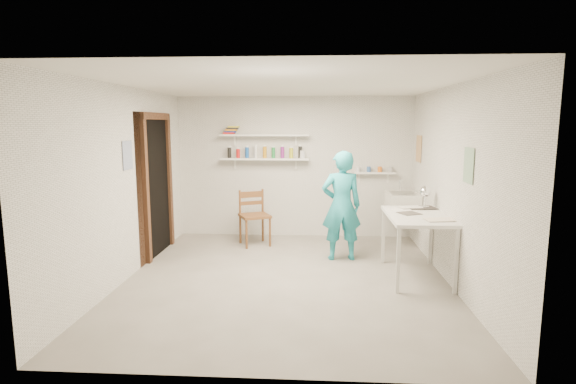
# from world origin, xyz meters

# --- Properties ---
(floor) EXTENTS (4.00, 4.50, 0.02)m
(floor) POSITION_xyz_m (0.00, 0.00, -0.01)
(floor) COLOR slate
(floor) RESTS_ON ground
(ceiling) EXTENTS (4.00, 4.50, 0.02)m
(ceiling) POSITION_xyz_m (0.00, 0.00, 2.41)
(ceiling) COLOR silver
(ceiling) RESTS_ON wall_back
(wall_back) EXTENTS (4.00, 0.02, 2.40)m
(wall_back) POSITION_xyz_m (0.00, 2.26, 1.20)
(wall_back) COLOR silver
(wall_back) RESTS_ON ground
(wall_front) EXTENTS (4.00, 0.02, 2.40)m
(wall_front) POSITION_xyz_m (0.00, -2.26, 1.20)
(wall_front) COLOR silver
(wall_front) RESTS_ON ground
(wall_left) EXTENTS (0.02, 4.50, 2.40)m
(wall_left) POSITION_xyz_m (-2.01, 0.00, 1.20)
(wall_left) COLOR silver
(wall_left) RESTS_ON ground
(wall_right) EXTENTS (0.02, 4.50, 2.40)m
(wall_right) POSITION_xyz_m (2.01, 0.00, 1.20)
(wall_right) COLOR silver
(wall_right) RESTS_ON ground
(doorway_recess) EXTENTS (0.02, 0.90, 2.00)m
(doorway_recess) POSITION_xyz_m (-1.99, 1.05, 1.00)
(doorway_recess) COLOR black
(doorway_recess) RESTS_ON wall_left
(corridor_box) EXTENTS (1.40, 1.50, 2.10)m
(corridor_box) POSITION_xyz_m (-2.70, 1.05, 1.05)
(corridor_box) COLOR brown
(corridor_box) RESTS_ON ground
(door_lintel) EXTENTS (0.06, 1.05, 0.10)m
(door_lintel) POSITION_xyz_m (-1.97, 1.05, 2.05)
(door_lintel) COLOR brown
(door_lintel) RESTS_ON wall_left
(door_jamb_near) EXTENTS (0.06, 0.10, 2.00)m
(door_jamb_near) POSITION_xyz_m (-1.97, 0.55, 1.00)
(door_jamb_near) COLOR brown
(door_jamb_near) RESTS_ON ground
(door_jamb_far) EXTENTS (0.06, 0.10, 2.00)m
(door_jamb_far) POSITION_xyz_m (-1.97, 1.55, 1.00)
(door_jamb_far) COLOR brown
(door_jamb_far) RESTS_ON ground
(shelf_lower) EXTENTS (1.50, 0.22, 0.03)m
(shelf_lower) POSITION_xyz_m (-0.50, 2.13, 1.35)
(shelf_lower) COLOR white
(shelf_lower) RESTS_ON wall_back
(shelf_upper) EXTENTS (1.50, 0.22, 0.03)m
(shelf_upper) POSITION_xyz_m (-0.50, 2.13, 1.75)
(shelf_upper) COLOR white
(shelf_upper) RESTS_ON wall_back
(ledge_shelf) EXTENTS (0.70, 0.14, 0.03)m
(ledge_shelf) POSITION_xyz_m (1.35, 2.17, 1.12)
(ledge_shelf) COLOR white
(ledge_shelf) RESTS_ON wall_back
(poster_left) EXTENTS (0.01, 0.28, 0.36)m
(poster_left) POSITION_xyz_m (-1.99, 0.05, 1.55)
(poster_left) COLOR #334C7F
(poster_left) RESTS_ON wall_left
(poster_right_a) EXTENTS (0.01, 0.34, 0.42)m
(poster_right_a) POSITION_xyz_m (1.99, 1.80, 1.55)
(poster_right_a) COLOR #995933
(poster_right_a) RESTS_ON wall_right
(poster_right_b) EXTENTS (0.01, 0.30, 0.38)m
(poster_right_b) POSITION_xyz_m (1.99, -0.55, 1.50)
(poster_right_b) COLOR #3F724C
(poster_right_b) RESTS_ON wall_right
(belfast_sink) EXTENTS (0.48, 0.60, 0.30)m
(belfast_sink) POSITION_xyz_m (1.75, 1.70, 0.70)
(belfast_sink) COLOR white
(belfast_sink) RESTS_ON wall_right
(man) EXTENTS (0.61, 0.44, 1.57)m
(man) POSITION_xyz_m (0.73, 0.89, 0.78)
(man) COLOR teal
(man) RESTS_ON ground
(wall_clock) EXTENTS (0.28, 0.07, 0.28)m
(wall_clock) POSITION_xyz_m (0.76, 1.11, 1.05)
(wall_clock) COLOR beige
(wall_clock) RESTS_ON man
(wooden_chair) EXTENTS (0.58, 0.57, 0.96)m
(wooden_chair) POSITION_xyz_m (-0.61, 1.58, 0.48)
(wooden_chair) COLOR brown
(wooden_chair) RESTS_ON ground
(work_table) EXTENTS (0.73, 1.22, 0.81)m
(work_table) POSITION_xyz_m (1.64, 0.17, 0.41)
(work_table) COLOR silver
(work_table) RESTS_ON ground
(desk_lamp) EXTENTS (0.15, 0.15, 0.15)m
(desk_lamp) POSITION_xyz_m (1.84, 0.66, 1.03)
(desk_lamp) COLOR white
(desk_lamp) RESTS_ON work_table
(spray_cans) EXTENTS (1.31, 0.06, 0.17)m
(spray_cans) POSITION_xyz_m (-0.50, 2.13, 1.45)
(spray_cans) COLOR black
(spray_cans) RESTS_ON shelf_lower
(book_stack) EXTENTS (0.26, 0.14, 0.14)m
(book_stack) POSITION_xyz_m (-1.06, 2.13, 1.83)
(book_stack) COLOR red
(book_stack) RESTS_ON shelf_upper
(ledge_pots) EXTENTS (0.48, 0.07, 0.09)m
(ledge_pots) POSITION_xyz_m (1.35, 2.17, 1.18)
(ledge_pots) COLOR silver
(ledge_pots) RESTS_ON ledge_shelf
(papers) EXTENTS (0.30, 0.22, 0.02)m
(papers) POSITION_xyz_m (1.64, 0.17, 0.82)
(papers) COLOR silver
(papers) RESTS_ON work_table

